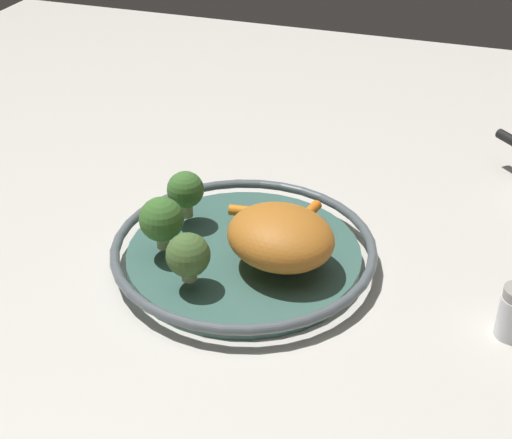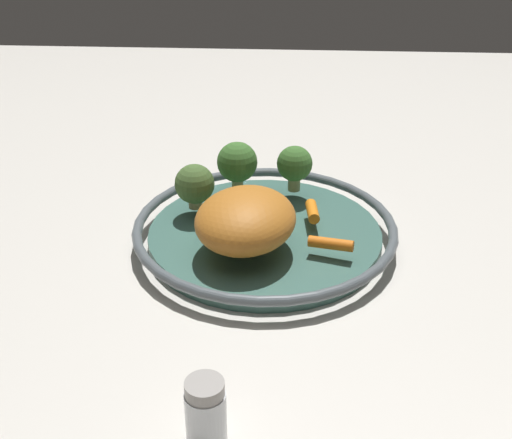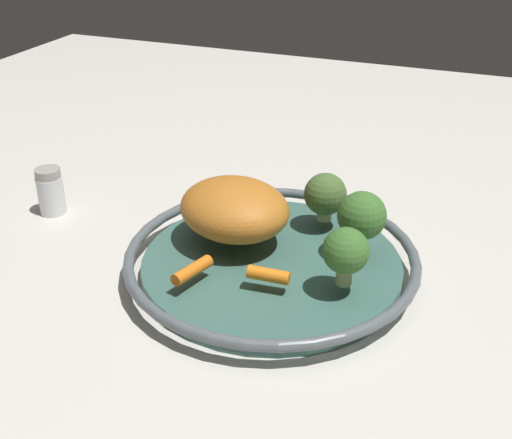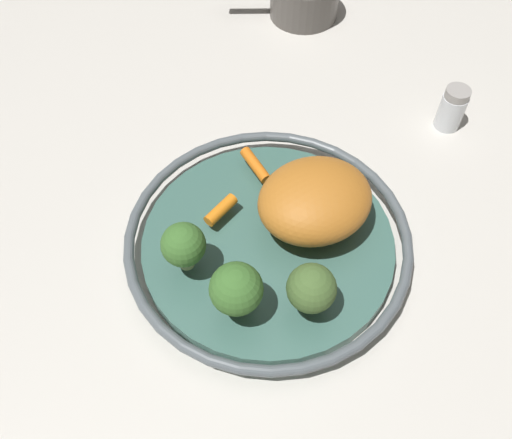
{
  "view_description": "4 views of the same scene",
  "coord_description": "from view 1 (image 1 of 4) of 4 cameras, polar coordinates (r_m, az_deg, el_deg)",
  "views": [
    {
      "loc": [
        0.28,
        -0.78,
        0.59
      ],
      "look_at": [
        0.01,
        0.01,
        0.07
      ],
      "focal_mm": 53.03,
      "sensor_mm": 36.0,
      "label": 1
    },
    {
      "loc": [
        0.77,
        0.03,
        0.47
      ],
      "look_at": [
        0.02,
        -0.01,
        0.05
      ],
      "focal_mm": 47.09,
      "sensor_mm": 36.0,
      "label": 2
    },
    {
      "loc": [
        -0.23,
        0.63,
        0.44
      ],
      "look_at": [
        0.02,
        -0.01,
        0.07
      ],
      "focal_mm": 46.01,
      "sensor_mm": 36.0,
      "label": 3
    },
    {
      "loc": [
        -0.28,
        -0.25,
        0.59
      ],
      "look_at": [
        -0.01,
        0.02,
        0.05
      ],
      "focal_mm": 38.93,
      "sensor_mm": 36.0,
      "label": 4
    }
  ],
  "objects": [
    {
      "name": "ground_plane",
      "position": [
        1.01,
        -0.91,
        -3.32
      ],
      "size": [
        1.97,
        1.97,
        0.0
      ],
      "primitive_type": "plane",
      "color": "beige"
    },
    {
      "name": "serving_bowl",
      "position": [
        1.0,
        -0.92,
        -2.48
      ],
      "size": [
        0.35,
        0.35,
        0.03
      ],
      "color": "#3D665B",
      "rests_on": "ground_plane"
    },
    {
      "name": "roast_chicken_piece",
      "position": [
        0.94,
        1.87,
        -1.31
      ],
      "size": [
        0.17,
        0.16,
        0.07
      ],
      "primitive_type": "ellipsoid",
      "rotation": [
        0.0,
        0.0,
        2.84
      ],
      "color": "#BD6E24",
      "rests_on": "serving_bowl"
    },
    {
      "name": "baby_carrot_right",
      "position": [
        1.04,
        3.89,
        0.42
      ],
      "size": [
        0.03,
        0.06,
        0.02
      ],
      "primitive_type": "cylinder",
      "rotation": [
        1.61,
        0.0,
        6.02
      ],
      "color": "orange",
      "rests_on": "serving_bowl"
    },
    {
      "name": "baby_carrot_near_rim",
      "position": [
        1.04,
        -0.77,
        0.62
      ],
      "size": [
        0.05,
        0.02,
        0.02
      ],
      "primitive_type": "cylinder",
      "rotation": [
        1.54,
        0.0,
        1.66
      ],
      "color": "orange",
      "rests_on": "serving_bowl"
    },
    {
      "name": "broccoli_floret_edge",
      "position": [
        1.03,
        -5.34,
        2.19
      ],
      "size": [
        0.05,
        0.05,
        0.07
      ],
      "color": "tan",
      "rests_on": "serving_bowl"
    },
    {
      "name": "broccoli_floret_large",
      "position": [
        0.97,
        -7.14,
        -0.02
      ],
      "size": [
        0.06,
        0.06,
        0.07
      ],
      "color": "tan",
      "rests_on": "serving_bowl"
    },
    {
      "name": "broccoli_floret_small",
      "position": [
        0.91,
        -5.14,
        -2.72
      ],
      "size": [
        0.05,
        0.05,
        0.06
      ],
      "color": "tan",
      "rests_on": "serving_bowl"
    }
  ]
}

